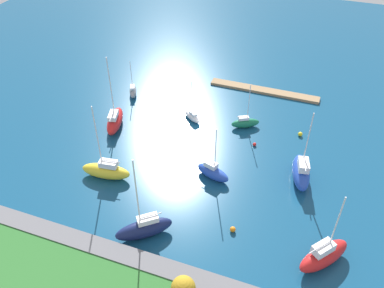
{
  "coord_description": "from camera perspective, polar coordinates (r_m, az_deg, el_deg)",
  "views": [
    {
      "loc": [
        -18.02,
        55.38,
        43.62
      ],
      "look_at": [
        0.0,
        6.27,
        1.5
      ],
      "focal_mm": 37.4,
      "sensor_mm": 36.0,
      "label": 1
    }
  ],
  "objects": [
    {
      "name": "sailboat_white_west_end",
      "position": [
        75.02,
        0.04,
        3.99
      ],
      "size": [
        4.5,
        3.88,
        8.07
      ],
      "rotation": [
        0.0,
        0.0,
        5.63
      ],
      "color": "white",
      "rests_on": "water"
    },
    {
      "name": "sailboat_blue_along_channel",
      "position": [
        63.95,
        15.3,
        -3.82
      ],
      "size": [
        4.2,
        8.13,
        12.31
      ],
      "rotation": [
        0.0,
        0.0,
        4.94
      ],
      "color": "#2347B2",
      "rests_on": "water"
    },
    {
      "name": "sailboat_navy_inner_mooring",
      "position": [
        54.77,
        -6.83,
        -11.83
      ],
      "size": [
        7.42,
        6.66,
        13.71
      ],
      "rotation": [
        0.0,
        0.0,
        0.69
      ],
      "color": "#141E4C",
      "rests_on": "water"
    },
    {
      "name": "sailboat_green_center_basin",
      "position": [
        73.55,
        7.6,
        3.03
      ],
      "size": [
        5.27,
        3.85,
        8.84
      ],
      "rotation": [
        0.0,
        0.0,
        3.65
      ],
      "color": "#19724C",
      "rests_on": "water"
    },
    {
      "name": "sailboat_red_lone_north",
      "position": [
        54.22,
        18.27,
        -14.81
      ],
      "size": [
        6.83,
        7.65,
        11.76
      ],
      "rotation": [
        0.0,
        0.0,
        4.04
      ],
      "color": "red",
      "rests_on": "water"
    },
    {
      "name": "sailboat_red_east_end",
      "position": [
        74.16,
        -10.95,
        3.34
      ],
      "size": [
        4.62,
        8.33,
        13.74
      ],
      "rotation": [
        0.0,
        0.0,
        5.01
      ],
      "color": "red",
      "rests_on": "water"
    },
    {
      "name": "sailboat_gray_far_north",
      "position": [
        83.09,
        -8.42,
        7.52
      ],
      "size": [
        3.32,
        4.86,
        7.5
      ],
      "rotation": [
        0.0,
        0.0,
        5.17
      ],
      "color": "gray",
      "rests_on": "water"
    },
    {
      "name": "park_tree_west",
      "position": [
        46.34,
        -1.25,
        -19.87
      ],
      "size": [
        2.75,
        2.75,
        4.32
      ],
      "color": "brown",
      "rests_on": "shoreline_park"
    },
    {
      "name": "sailboat_yellow_mid_basin",
      "position": [
        63.79,
        -12.16,
        -3.7
      ],
      "size": [
        8.04,
        3.44,
        13.25
      ],
      "rotation": [
        0.0,
        0.0,
        0.13
      ],
      "color": "yellow",
      "rests_on": "water"
    },
    {
      "name": "mooring_buoy_yellow",
      "position": [
        73.71,
        15.18,
        1.37
      ],
      "size": [
        0.79,
        0.79,
        0.79
      ],
      "primitive_type": "sphere",
      "color": "yellow",
      "rests_on": "water"
    },
    {
      "name": "pier_dock",
      "position": [
        84.99,
        10.22,
        7.51
      ],
      "size": [
        22.59,
        2.21,
        0.52
      ],
      "primitive_type": "cube",
      "color": "#997A56",
      "rests_on": "ground"
    },
    {
      "name": "water",
      "position": [
        72.76,
        1.7,
        1.99
      ],
      "size": [
        160.0,
        160.0,
        0.0
      ],
      "primitive_type": "plane",
      "color": "navy",
      "rests_on": "ground"
    },
    {
      "name": "mooring_buoy_red",
      "position": [
        69.84,
        8.91,
        -0.04
      ],
      "size": [
        0.62,
        0.62,
        0.62
      ],
      "primitive_type": "sphere",
      "color": "red",
      "rests_on": "water"
    },
    {
      "name": "mooring_buoy_orange",
      "position": [
        55.96,
        5.83,
        -12.02
      ],
      "size": [
        0.79,
        0.79,
        0.79
      ],
      "primitive_type": "sphere",
      "color": "orange",
      "rests_on": "water"
    },
    {
      "name": "breakwater",
      "position": [
        53.23,
        -9.06,
        -15.79
      ],
      "size": [
        64.79,
        2.63,
        1.23
      ],
      "primitive_type": "cube",
      "color": "slate",
      "rests_on": "ground"
    },
    {
      "name": "sailboat_blue_outer_mooring",
      "position": [
        62.54,
        2.98,
        -3.99
      ],
      "size": [
        6.01,
        3.62,
        9.63
      ],
      "rotation": [
        0.0,
        0.0,
        2.83
      ],
      "color": "#2347B2",
      "rests_on": "water"
    }
  ]
}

